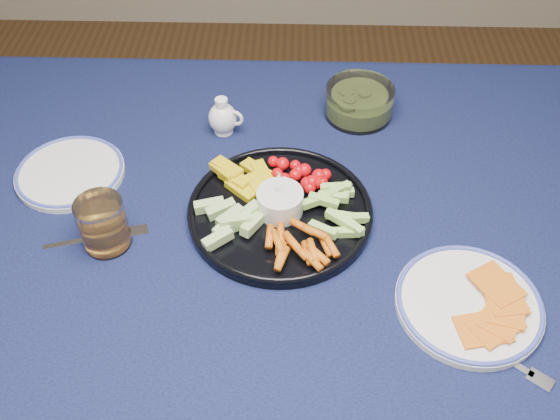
{
  "coord_description": "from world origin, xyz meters",
  "views": [
    {
      "loc": [
        -0.04,
        -0.69,
        1.54
      ],
      "look_at": [
        -0.06,
        0.05,
        0.76
      ],
      "focal_mm": 40.0,
      "sensor_mm": 36.0,
      "label": 1
    }
  ],
  "objects_px": {
    "dining_table": "(311,271)",
    "juice_tumbler": "(104,226)",
    "crudite_platter": "(279,209)",
    "cheese_plate": "(469,302)",
    "side_plate_extra": "(70,172)",
    "pickle_bowl": "(359,103)",
    "creamer_pitcher": "(223,118)"
  },
  "relations": [
    {
      "from": "creamer_pitcher",
      "to": "cheese_plate",
      "type": "bearing_deg",
      "value": -44.93
    },
    {
      "from": "cheese_plate",
      "to": "side_plate_extra",
      "type": "height_order",
      "value": "cheese_plate"
    },
    {
      "from": "creamer_pitcher",
      "to": "side_plate_extra",
      "type": "height_order",
      "value": "creamer_pitcher"
    },
    {
      "from": "crudite_platter",
      "to": "cheese_plate",
      "type": "bearing_deg",
      "value": -31.4
    },
    {
      "from": "creamer_pitcher",
      "to": "side_plate_extra",
      "type": "distance_m",
      "value": 0.31
    },
    {
      "from": "creamer_pitcher",
      "to": "cheese_plate",
      "type": "distance_m",
      "value": 0.58
    },
    {
      "from": "pickle_bowl",
      "to": "side_plate_extra",
      "type": "distance_m",
      "value": 0.58
    },
    {
      "from": "dining_table",
      "to": "side_plate_extra",
      "type": "relative_size",
      "value": 8.4
    },
    {
      "from": "side_plate_extra",
      "to": "juice_tumbler",
      "type": "bearing_deg",
      "value": -56.74
    },
    {
      "from": "crudite_platter",
      "to": "juice_tumbler",
      "type": "xyz_separation_m",
      "value": [
        -0.28,
        -0.07,
        0.02
      ]
    },
    {
      "from": "juice_tumbler",
      "to": "creamer_pitcher",
      "type": "bearing_deg",
      "value": 60.71
    },
    {
      "from": "dining_table",
      "to": "juice_tumbler",
      "type": "distance_m",
      "value": 0.37
    },
    {
      "from": "dining_table",
      "to": "creamer_pitcher",
      "type": "distance_m",
      "value": 0.35
    },
    {
      "from": "juice_tumbler",
      "to": "side_plate_extra",
      "type": "bearing_deg",
      "value": 123.26
    },
    {
      "from": "cheese_plate",
      "to": "juice_tumbler",
      "type": "height_order",
      "value": "juice_tumbler"
    },
    {
      "from": "pickle_bowl",
      "to": "juice_tumbler",
      "type": "height_order",
      "value": "juice_tumbler"
    },
    {
      "from": "creamer_pitcher",
      "to": "dining_table",
      "type": "bearing_deg",
      "value": -57.87
    },
    {
      "from": "cheese_plate",
      "to": "crudite_platter",
      "type": "bearing_deg",
      "value": 148.6
    },
    {
      "from": "pickle_bowl",
      "to": "crudite_platter",
      "type": "bearing_deg",
      "value": -117.68
    },
    {
      "from": "crudite_platter",
      "to": "juice_tumbler",
      "type": "height_order",
      "value": "crudite_platter"
    },
    {
      "from": "creamer_pitcher",
      "to": "juice_tumbler",
      "type": "relative_size",
      "value": 0.84
    },
    {
      "from": "crudite_platter",
      "to": "side_plate_extra",
      "type": "distance_m",
      "value": 0.4
    },
    {
      "from": "cheese_plate",
      "to": "juice_tumbler",
      "type": "distance_m",
      "value": 0.59
    },
    {
      "from": "dining_table",
      "to": "creamer_pitcher",
      "type": "relative_size",
      "value": 21.38
    },
    {
      "from": "dining_table",
      "to": "side_plate_extra",
      "type": "distance_m",
      "value": 0.48
    },
    {
      "from": "pickle_bowl",
      "to": "cheese_plate",
      "type": "bearing_deg",
      "value": -73.37
    },
    {
      "from": "dining_table",
      "to": "cheese_plate",
      "type": "relative_size",
      "value": 7.46
    },
    {
      "from": "creamer_pitcher",
      "to": "crudite_platter",
      "type": "bearing_deg",
      "value": -63.17
    },
    {
      "from": "crudite_platter",
      "to": "cheese_plate",
      "type": "height_order",
      "value": "crudite_platter"
    },
    {
      "from": "creamer_pitcher",
      "to": "cheese_plate",
      "type": "height_order",
      "value": "creamer_pitcher"
    },
    {
      "from": "crudite_platter",
      "to": "cheese_plate",
      "type": "xyz_separation_m",
      "value": [
        0.29,
        -0.18,
        -0.01
      ]
    },
    {
      "from": "creamer_pitcher",
      "to": "juice_tumbler",
      "type": "distance_m",
      "value": 0.34
    }
  ]
}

